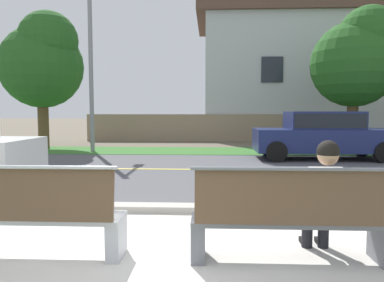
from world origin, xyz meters
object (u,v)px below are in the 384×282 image
at_px(shade_tree_far_left, 43,61).
at_px(shade_tree_left, 358,58).
at_px(bench_left, 25,215).
at_px(seated_person_white, 324,195).
at_px(streetlamp, 92,51).
at_px(car_navy_far, 322,133).
at_px(bench_right, 291,219).

distance_m(shade_tree_far_left, shade_tree_left, 12.76).
height_order(bench_left, seated_person_white, seated_person_white).
xyz_separation_m(bench_left, shade_tree_left, (7.84, 11.71, 3.23)).
xyz_separation_m(seated_person_white, streetlamp, (-5.69, 10.35, 3.18)).
relative_size(bench_left, streetlamp, 0.30).
bearing_deg(shade_tree_left, shade_tree_far_left, -178.60).
bearing_deg(car_navy_far, seated_person_white, -106.46).
relative_size(seated_person_white, shade_tree_left, 0.22).
xyz_separation_m(bench_right, shade_tree_left, (5.12, 11.71, 3.23)).
distance_m(streetlamp, shade_tree_left, 10.50).
bearing_deg(shade_tree_left, car_navy_far, -125.13).
bearing_deg(car_navy_far, streetlamp, 165.58).
bearing_deg(bench_right, bench_left, 180.00).
height_order(bench_left, bench_right, same).
xyz_separation_m(bench_left, shade_tree_far_left, (-4.92, 11.39, 3.15)).
height_order(car_navy_far, shade_tree_far_left, shade_tree_far_left).
bearing_deg(bench_right, seated_person_white, 24.91).
bearing_deg(shade_tree_far_left, bench_left, -66.66).
height_order(car_navy_far, streetlamp, streetlamp).
bearing_deg(shade_tree_far_left, car_navy_far, -15.83).
bearing_deg(bench_left, bench_right, 0.00).
bearing_deg(seated_person_white, car_navy_far, 73.54).
relative_size(bench_left, shade_tree_far_left, 0.36).
height_order(bench_left, car_navy_far, car_navy_far).
distance_m(bench_left, bench_right, 2.73).
height_order(bench_right, seated_person_white, seated_person_white).
xyz_separation_m(bench_left, car_navy_far, (5.54, 8.43, 0.39)).
bearing_deg(shade_tree_left, bench_right, -113.61).
bearing_deg(bench_right, car_navy_far, 71.55).
relative_size(car_navy_far, shade_tree_far_left, 0.77).
xyz_separation_m(seated_person_white, car_navy_far, (2.44, 8.26, 0.18)).
height_order(seated_person_white, streetlamp, streetlamp).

